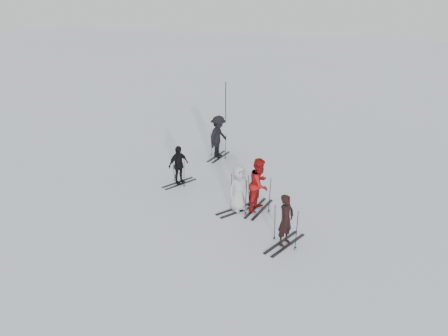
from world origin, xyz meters
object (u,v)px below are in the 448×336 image
(skier_near_dark, at_px, (286,221))
(skier_grey, at_px, (239,189))
(skier_uphill_far, at_px, (218,137))
(piste_marker, at_px, (226,101))
(skier_red, at_px, (259,185))
(skier_uphill_left, at_px, (178,165))

(skier_near_dark, distance_m, skier_grey, 2.67)
(skier_uphill_far, xyz_separation_m, piste_marker, (-2.03, 6.05, 0.14))
(skier_red, relative_size, piste_marker, 0.86)
(skier_red, bearing_deg, skier_grey, 122.00)
(skier_red, xyz_separation_m, skier_uphill_far, (-3.38, 4.34, 0.02))
(skier_red, height_order, piste_marker, piste_marker)
(skier_uphill_left, bearing_deg, piste_marker, 36.25)
(skier_near_dark, distance_m, skier_uphill_far, 7.93)
(skier_grey, bearing_deg, skier_uphill_left, 100.35)
(skier_red, xyz_separation_m, skier_uphill_left, (-3.73, 0.93, -0.17))
(skier_grey, bearing_deg, piste_marker, 56.41)
(skier_uphill_far, height_order, piste_marker, piste_marker)
(skier_uphill_left, height_order, piste_marker, piste_marker)
(skier_uphill_far, relative_size, piste_marker, 0.87)
(skier_red, bearing_deg, skier_near_dark, -136.44)
(skier_near_dark, height_order, piste_marker, piste_marker)
(skier_grey, distance_m, piste_marker, 11.71)
(skier_grey, relative_size, skier_uphill_far, 0.85)
(skier_grey, bearing_deg, skier_uphill_far, 62.77)
(skier_uphill_left, distance_m, piste_marker, 9.62)
(piste_marker, bearing_deg, skier_grey, -66.13)
(piste_marker, bearing_deg, skier_uphill_left, -79.93)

